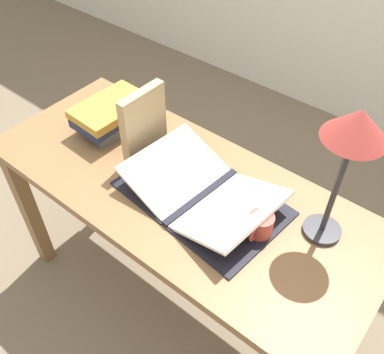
{
  "coord_description": "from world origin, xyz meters",
  "views": [
    {
      "loc": [
        0.7,
        -0.79,
        1.86
      ],
      "look_at": [
        0.06,
        0.0,
        0.85
      ],
      "focal_mm": 40.0,
      "sensor_mm": 36.0,
      "label": 1
    }
  ],
  "objects_px": {
    "coffee_mug": "(260,226)",
    "open_book": "(202,193)",
    "reading_lamp": "(354,137)",
    "book_standing_upright": "(144,124)"
  },
  "relations": [
    {
      "from": "open_book",
      "to": "book_standing_upright",
      "type": "distance_m",
      "value": 0.34
    },
    {
      "from": "open_book",
      "to": "reading_lamp",
      "type": "bearing_deg",
      "value": 24.29
    },
    {
      "from": "book_standing_upright",
      "to": "reading_lamp",
      "type": "distance_m",
      "value": 0.75
    },
    {
      "from": "book_standing_upright",
      "to": "coffee_mug",
      "type": "height_order",
      "value": "book_standing_upright"
    },
    {
      "from": "reading_lamp",
      "to": "coffee_mug",
      "type": "bearing_deg",
      "value": -138.23
    },
    {
      "from": "open_book",
      "to": "book_standing_upright",
      "type": "relative_size",
      "value": 2.18
    },
    {
      "from": "reading_lamp",
      "to": "book_standing_upright",
      "type": "bearing_deg",
      "value": -174.08
    },
    {
      "from": "reading_lamp",
      "to": "coffee_mug",
      "type": "height_order",
      "value": "reading_lamp"
    },
    {
      "from": "coffee_mug",
      "to": "reading_lamp",
      "type": "bearing_deg",
      "value": 41.77
    },
    {
      "from": "open_book",
      "to": "reading_lamp",
      "type": "xyz_separation_m",
      "value": [
        0.39,
        0.13,
        0.36
      ]
    },
    {
      "from": "open_book",
      "to": "book_standing_upright",
      "type": "height_order",
      "value": "book_standing_upright"
    },
    {
      "from": "coffee_mug",
      "to": "open_book",
      "type": "bearing_deg",
      "value": 179.04
    },
    {
      "from": "open_book",
      "to": "coffee_mug",
      "type": "distance_m",
      "value": 0.24
    },
    {
      "from": "open_book",
      "to": "reading_lamp",
      "type": "relative_size",
      "value": 1.24
    },
    {
      "from": "book_standing_upright",
      "to": "open_book",
      "type": "bearing_deg",
      "value": -9.28
    }
  ]
}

